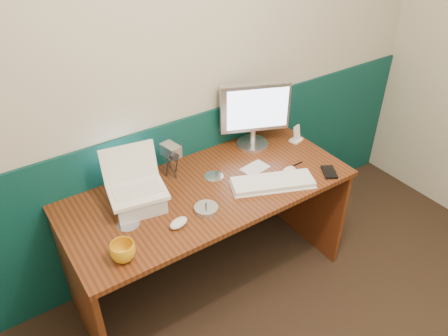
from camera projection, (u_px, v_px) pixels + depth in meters
back_wall at (197, 73)px, 2.43m from camera, size 3.50×0.04×2.50m
wainscot at (202, 182)px, 2.85m from camera, size 3.48×0.02×1.00m
desk at (210, 238)px, 2.60m from camera, size 1.60×0.70×0.75m
laptop_riser at (139, 201)px, 2.23m from camera, size 0.28×0.25×0.09m
laptop at (135, 175)px, 2.14m from camera, size 0.32×0.26×0.24m
monitor at (254, 115)px, 2.64m from camera, size 0.44×0.27×0.42m
keyboard at (273, 183)px, 2.40m from camera, size 0.47×0.31×0.03m
mouse_right at (289, 171)px, 2.49m from camera, size 0.13×0.10×0.04m
mouse_left at (179, 223)px, 2.13m from camera, size 0.12×0.09×0.03m
mug at (123, 251)px, 1.93m from camera, size 0.14×0.14×0.09m
camcorder at (172, 160)px, 2.43m from camera, size 0.12×0.15×0.21m
cd_spindle at (206, 209)px, 2.22m from camera, size 0.12×0.12×0.03m
cd_loose_a at (128, 224)px, 2.15m from camera, size 0.11×0.11×0.00m
cd_loose_b at (214, 176)px, 2.48m from camera, size 0.11×0.11×0.00m
pen at (294, 165)px, 2.56m from camera, size 0.13×0.01×0.01m
papers at (255, 168)px, 2.54m from camera, size 0.17×0.13×0.00m
dock at (296, 140)px, 2.79m from camera, size 0.09×0.08×0.01m
music_player at (297, 133)px, 2.76m from camera, size 0.06×0.04×0.09m
pda at (329, 172)px, 2.50m from camera, size 0.12×0.14×0.01m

